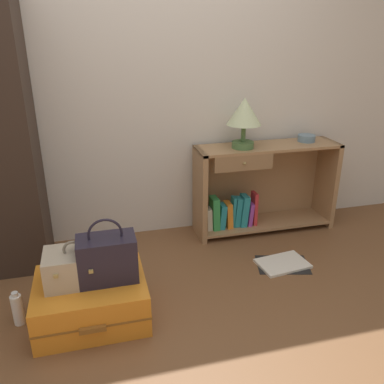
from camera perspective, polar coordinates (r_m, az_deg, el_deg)
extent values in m
plane|color=brown|center=(2.29, 0.64, -21.81)|extent=(9.00, 9.00, 0.00)
cube|color=silver|center=(3.14, -6.72, 16.57)|extent=(6.40, 0.10, 2.60)
cube|color=#A37A51|center=(3.21, 1.12, -0.36)|extent=(0.04, 0.32, 0.74)
cube|color=#A37A51|center=(3.66, 18.50, 1.35)|extent=(0.04, 0.32, 0.74)
cube|color=#A37A51|center=(3.29, 10.81, 6.37)|extent=(1.18, 0.32, 0.02)
cube|color=#A37A51|center=(3.52, 10.04, -4.20)|extent=(1.10, 0.32, 0.02)
cube|color=#A37A51|center=(3.53, 9.37, 1.44)|extent=(1.10, 0.01, 0.72)
cube|color=#8F6B47|center=(3.07, 7.37, 4.12)|extent=(0.47, 0.02, 0.12)
sphere|color=#9E844C|center=(3.06, 7.48, 4.03)|extent=(0.02, 0.02, 0.02)
cube|color=beige|center=(3.29, 2.38, -3.79)|extent=(0.05, 0.10, 0.19)
cube|color=green|center=(3.29, 3.25, -3.00)|extent=(0.07, 0.12, 0.28)
cube|color=teal|center=(3.32, 4.22, -3.41)|extent=(0.06, 0.11, 0.21)
cube|color=orange|center=(3.33, 5.17, -3.22)|extent=(0.06, 0.12, 0.22)
cube|color=teal|center=(3.34, 5.82, -2.81)|extent=(0.04, 0.08, 0.26)
cube|color=teal|center=(3.35, 6.46, -2.79)|extent=(0.06, 0.09, 0.26)
cube|color=teal|center=(3.37, 7.31, -2.60)|extent=(0.07, 0.12, 0.27)
cube|color=purple|center=(3.40, 8.12, -3.03)|extent=(0.05, 0.11, 0.20)
cube|color=red|center=(3.40, 8.81, -2.30)|extent=(0.03, 0.10, 0.28)
cylinder|color=#4C7542|center=(3.17, 7.23, 6.68)|extent=(0.17, 0.17, 0.05)
cylinder|color=#4C7542|center=(3.14, 7.31, 8.29)|extent=(0.04, 0.04, 0.13)
cone|color=beige|center=(3.11, 7.46, 11.31)|extent=(0.27, 0.27, 0.20)
cylinder|color=slate|center=(3.46, 15.95, 7.37)|extent=(0.14, 0.14, 0.05)
cube|color=orange|center=(2.49, -14.08, -14.60)|extent=(0.63, 0.50, 0.26)
cube|color=brown|center=(2.49, -14.08, -14.60)|extent=(0.64, 0.51, 0.01)
cube|color=brown|center=(2.29, -13.91, -18.45)|extent=(0.14, 0.02, 0.03)
cube|color=#B7A88E|center=(2.39, -16.34, -10.14)|extent=(0.33, 0.24, 0.19)
torus|color=gray|center=(2.34, -16.63, -7.80)|extent=(0.11, 0.02, 0.11)
cube|color=tan|center=(2.28, -18.77, -11.27)|extent=(0.02, 0.01, 0.02)
cube|color=tan|center=(2.26, -14.16, -10.89)|extent=(0.02, 0.01, 0.02)
cube|color=#231E2D|center=(2.35, -11.94, -9.25)|extent=(0.33, 0.19, 0.27)
torus|color=#231E2D|center=(2.27, -12.24, -5.94)|extent=(0.19, 0.01, 0.19)
cylinder|color=white|center=(2.61, -23.52, -15.09)|extent=(0.06, 0.06, 0.19)
cylinder|color=silver|center=(2.55, -23.89, -13.15)|extent=(0.04, 0.04, 0.02)
cube|color=white|center=(3.04, 12.75, -9.88)|extent=(0.38, 0.28, 0.02)
cube|color=black|center=(3.05, 12.74, -10.01)|extent=(0.42, 0.34, 0.01)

